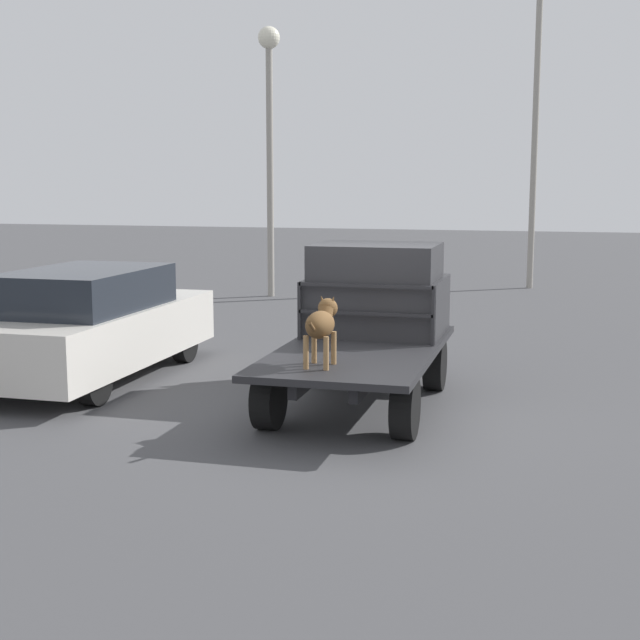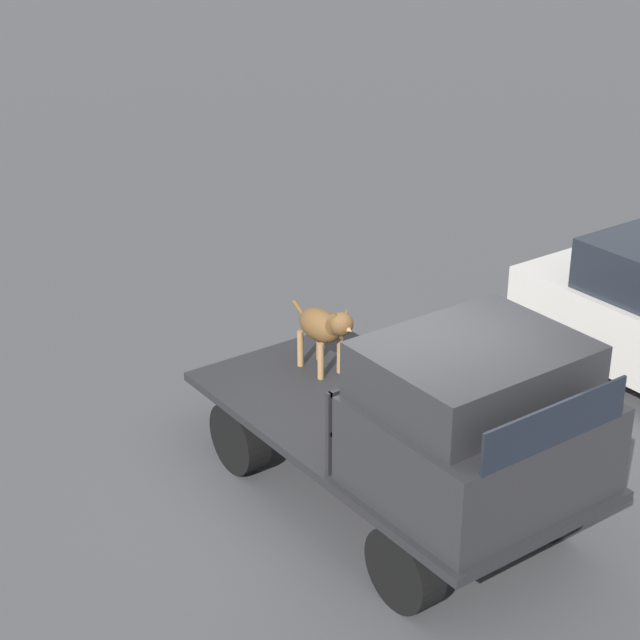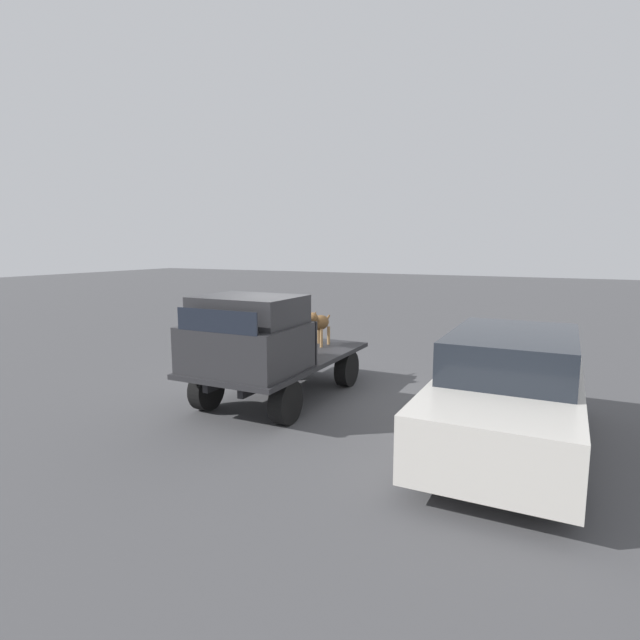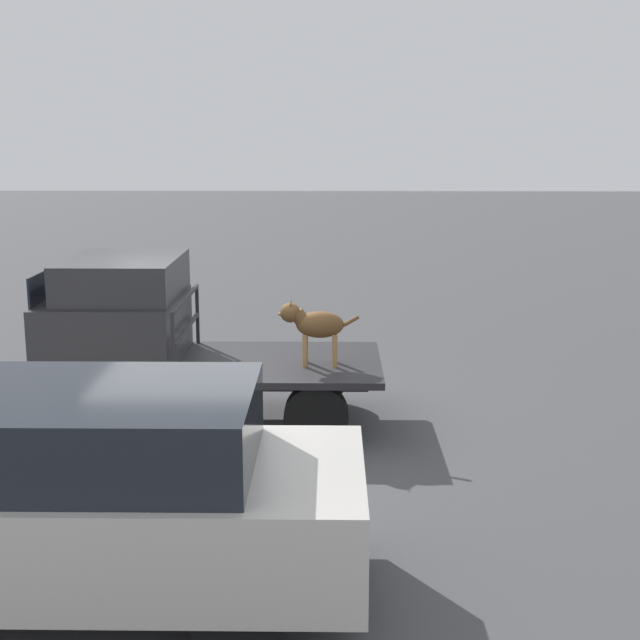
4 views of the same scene
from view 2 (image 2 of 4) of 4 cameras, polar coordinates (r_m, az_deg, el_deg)
The scene contains 5 objects.
ground_plane at distance 9.72m, azimuth 3.45°, elevation -9.52°, with size 80.00×80.00×0.00m, color #474749.
flatbed_truck at distance 9.42m, azimuth 3.54°, elevation -6.73°, with size 3.83×1.86×0.76m.
truck_cab at distance 8.34m, azimuth 8.42°, elevation -5.36°, with size 1.48×1.74×1.19m.
truck_headboard at distance 8.87m, azimuth 4.93°, elevation -3.76°, with size 0.04×1.74×0.74m.
dog at distance 9.99m, azimuth 0.26°, elevation -0.38°, with size 0.93×0.30×0.74m.
Camera 2 is at (6.17, -5.16, 5.45)m, focal length 60.00 mm.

